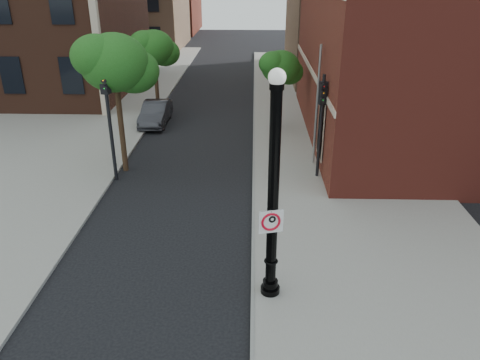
{
  "coord_description": "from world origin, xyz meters",
  "views": [
    {
      "loc": [
        2.01,
        -10.44,
        8.42
      ],
      "look_at": [
        1.64,
        2.0,
        2.71
      ],
      "focal_mm": 35.0,
      "sensor_mm": 36.0,
      "label": 1
    }
  ],
  "objects_px": {
    "lamppost": "(273,203)",
    "traffic_signal_left": "(107,101)",
    "traffic_signal_right": "(322,111)",
    "no_parking_sign": "(271,221)",
    "parked_car": "(156,113)"
  },
  "relations": [
    {
      "from": "no_parking_sign",
      "to": "traffic_signal_right",
      "type": "relative_size",
      "value": 0.14
    },
    {
      "from": "no_parking_sign",
      "to": "traffic_signal_right",
      "type": "bearing_deg",
      "value": 60.31
    },
    {
      "from": "lamppost",
      "to": "traffic_signal_left",
      "type": "height_order",
      "value": "lamppost"
    },
    {
      "from": "traffic_signal_left",
      "to": "lamppost",
      "type": "bearing_deg",
      "value": -36.04
    },
    {
      "from": "lamppost",
      "to": "traffic_signal_right",
      "type": "xyz_separation_m",
      "value": [
        2.26,
        8.02,
        0.12
      ]
    },
    {
      "from": "no_parking_sign",
      "to": "parked_car",
      "type": "bearing_deg",
      "value": 97.53
    },
    {
      "from": "lamppost",
      "to": "no_parking_sign",
      "type": "xyz_separation_m",
      "value": [
        -0.04,
        -0.16,
        -0.46
      ]
    },
    {
      "from": "lamppost",
      "to": "traffic_signal_left",
      "type": "xyz_separation_m",
      "value": [
        -6.42,
        7.6,
        0.56
      ]
    },
    {
      "from": "traffic_signal_left",
      "to": "traffic_signal_right",
      "type": "xyz_separation_m",
      "value": [
        8.68,
        0.42,
        -0.44
      ]
    },
    {
      "from": "parked_car",
      "to": "traffic_signal_left",
      "type": "xyz_separation_m",
      "value": [
        -0.2,
        -7.9,
        2.84
      ]
    },
    {
      "from": "lamppost",
      "to": "traffic_signal_left",
      "type": "distance_m",
      "value": 9.96
    },
    {
      "from": "traffic_signal_right",
      "to": "no_parking_sign",
      "type": "bearing_deg",
      "value": -118.0
    },
    {
      "from": "no_parking_sign",
      "to": "parked_car",
      "type": "relative_size",
      "value": 0.16
    },
    {
      "from": "lamppost",
      "to": "traffic_signal_left",
      "type": "bearing_deg",
      "value": 130.17
    },
    {
      "from": "lamppost",
      "to": "no_parking_sign",
      "type": "height_order",
      "value": "lamppost"
    }
  ]
}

